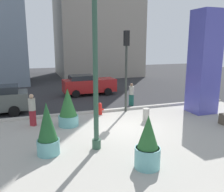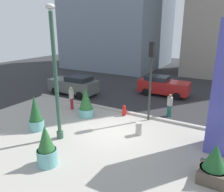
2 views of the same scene
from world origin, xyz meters
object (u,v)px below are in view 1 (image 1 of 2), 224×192
(potted_plant_near_left, at_px, (47,131))
(fire_hydrant, at_px, (100,109))
(lamp_post, at_px, (95,67))
(car_passing_lane, at_px, (88,85))
(potted_plant_by_pillar, at_px, (68,109))
(concrete_bollard, at_px, (146,115))
(pedestrian_crossing, at_px, (32,108))
(art_pillar_blue, at_px, (204,63))
(pedestrian_by_curb, at_px, (131,93))
(potted_plant_curbside, at_px, (148,145))
(traffic_light_far_side, at_px, (126,58))

(potted_plant_near_left, bearing_deg, fire_hydrant, 52.90)
(lamp_post, xyz_separation_m, car_passing_lane, (2.33, 10.73, -2.50))
(potted_plant_by_pillar, xyz_separation_m, concrete_bollard, (4.20, -0.70, -0.57))
(concrete_bollard, bearing_deg, pedestrian_crossing, 167.60)
(potted_plant_near_left, height_order, concrete_bollard, potted_plant_near_left)
(art_pillar_blue, relative_size, potted_plant_near_left, 2.97)
(lamp_post, distance_m, potted_plant_near_left, 3.06)
(pedestrian_by_curb, bearing_deg, concrete_bollard, -100.85)
(fire_hydrant, bearing_deg, potted_plant_by_pillar, -146.28)
(fire_hydrant, bearing_deg, pedestrian_crossing, -168.00)
(concrete_bollard, bearing_deg, lamp_post, -144.70)
(art_pillar_blue, distance_m, pedestrian_crossing, 10.39)
(lamp_post, xyz_separation_m, potted_plant_near_left, (-1.92, 0.09, -2.38))
(potted_plant_curbside, distance_m, concrete_bollard, 5.23)
(art_pillar_blue, bearing_deg, fire_hydrant, 165.90)
(potted_plant_near_left, distance_m, potted_plant_curbside, 3.86)
(concrete_bollard, height_order, pedestrian_crossing, pedestrian_crossing)
(potted_plant_near_left, relative_size, pedestrian_by_curb, 1.33)
(art_pillar_blue, height_order, potted_plant_by_pillar, art_pillar_blue)
(concrete_bollard, bearing_deg, potted_plant_curbside, -116.68)
(traffic_light_far_side, height_order, car_passing_lane, traffic_light_far_side)
(pedestrian_crossing, bearing_deg, potted_plant_near_left, -82.91)
(traffic_light_far_side, bearing_deg, concrete_bollard, -82.79)
(car_passing_lane, distance_m, pedestrian_by_curb, 5.00)
(fire_hydrant, xyz_separation_m, pedestrian_by_curb, (2.72, 1.43, 0.51))
(potted_plant_by_pillar, relative_size, traffic_light_far_side, 0.40)
(potted_plant_by_pillar, bearing_deg, car_passing_lane, 68.51)
(traffic_light_far_side, bearing_deg, potted_plant_near_left, -137.93)
(lamp_post, height_order, pedestrian_crossing, lamp_post)
(concrete_bollard, relative_size, pedestrian_crossing, 0.44)
(lamp_post, bearing_deg, art_pillar_blue, 21.97)
(potted_plant_by_pillar, distance_m, fire_hydrant, 2.67)
(potted_plant_by_pillar, bearing_deg, concrete_bollard, -9.50)
(fire_hydrant, distance_m, pedestrian_by_curb, 3.11)
(car_passing_lane, height_order, pedestrian_crossing, pedestrian_crossing)
(fire_hydrant, bearing_deg, traffic_light_far_side, 3.85)
(potted_plant_curbside, distance_m, fire_hydrant, 6.83)
(fire_hydrant, xyz_separation_m, car_passing_lane, (0.78, 6.05, 0.49))
(lamp_post, distance_m, traffic_light_far_side, 5.82)
(potted_plant_by_pillar, height_order, concrete_bollard, potted_plant_by_pillar)
(potted_plant_by_pillar, xyz_separation_m, pedestrian_by_curb, (4.88, 2.88, -0.07))
(fire_hydrant, height_order, car_passing_lane, car_passing_lane)
(fire_hydrant, bearing_deg, potted_plant_curbside, -92.59)
(potted_plant_curbside, bearing_deg, lamp_post, 120.32)
(concrete_bollard, distance_m, car_passing_lane, 8.30)
(car_passing_lane, bearing_deg, traffic_light_far_side, -80.80)
(art_pillar_blue, relative_size, traffic_light_far_side, 1.24)
(art_pillar_blue, distance_m, potted_plant_curbside, 8.66)
(potted_plant_curbside, bearing_deg, fire_hydrant, 87.41)
(potted_plant_by_pillar, bearing_deg, pedestrian_crossing, 160.99)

